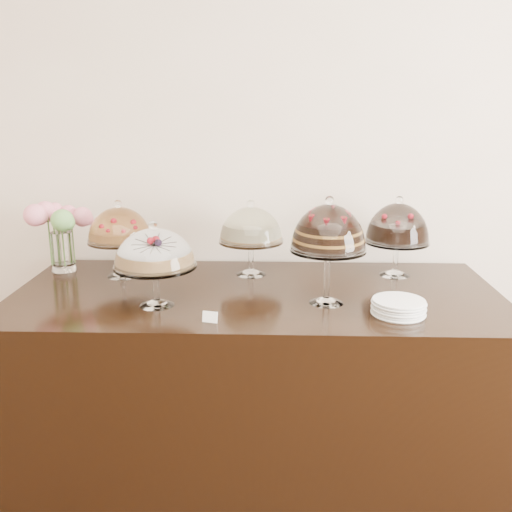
{
  "coord_description": "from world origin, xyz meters",
  "views": [
    {
      "loc": [
        -0.23,
        -0.01,
        1.73
      ],
      "look_at": [
        -0.31,
        2.4,
        1.08
      ],
      "focal_mm": 40.0,
      "sensor_mm": 36.0,
      "label": 1
    }
  ],
  "objects_px": {
    "display_counter": "(256,381)",
    "cake_stand_choco_layer": "(328,232)",
    "flower_vase": "(58,226)",
    "cake_stand_sugar_sponge": "(155,252)",
    "plate_stack": "(399,307)",
    "cake_stand_dark_choco": "(398,226)",
    "cake_stand_fruit_tart": "(119,228)",
    "cake_stand_cheesecake": "(251,228)"
  },
  "relations": [
    {
      "from": "cake_stand_sugar_sponge",
      "to": "plate_stack",
      "type": "height_order",
      "value": "cake_stand_sugar_sponge"
    },
    {
      "from": "cake_stand_choco_layer",
      "to": "cake_stand_cheesecake",
      "type": "xyz_separation_m",
      "value": [
        -0.34,
        0.41,
        -0.07
      ]
    },
    {
      "from": "cake_stand_sugar_sponge",
      "to": "cake_stand_choco_layer",
      "type": "relative_size",
      "value": 0.79
    },
    {
      "from": "flower_vase",
      "to": "cake_stand_sugar_sponge",
      "type": "bearing_deg",
      "value": -39.24
    },
    {
      "from": "cake_stand_dark_choco",
      "to": "cake_stand_fruit_tart",
      "type": "bearing_deg",
      "value": -177.45
    },
    {
      "from": "cake_stand_choco_layer",
      "to": "plate_stack",
      "type": "xyz_separation_m",
      "value": [
        0.28,
        -0.13,
        -0.28
      ]
    },
    {
      "from": "cake_stand_sugar_sponge",
      "to": "cake_stand_fruit_tart",
      "type": "distance_m",
      "value": 0.48
    },
    {
      "from": "flower_vase",
      "to": "plate_stack",
      "type": "distance_m",
      "value": 1.68
    },
    {
      "from": "plate_stack",
      "to": "display_counter",
      "type": "bearing_deg",
      "value": 155.03
    },
    {
      "from": "cake_stand_choco_layer",
      "to": "plate_stack",
      "type": "distance_m",
      "value": 0.42
    },
    {
      "from": "display_counter",
      "to": "cake_stand_cheesecake",
      "type": "xyz_separation_m",
      "value": [
        -0.04,
        0.26,
        0.69
      ]
    },
    {
      "from": "display_counter",
      "to": "plate_stack",
      "type": "bearing_deg",
      "value": -24.97
    },
    {
      "from": "cake_stand_cheesecake",
      "to": "cake_stand_dark_choco",
      "type": "xyz_separation_m",
      "value": [
        0.71,
        0.01,
        0.01
      ]
    },
    {
      "from": "cake_stand_cheesecake",
      "to": "flower_vase",
      "type": "bearing_deg",
      "value": 179.27
    },
    {
      "from": "cake_stand_choco_layer",
      "to": "cake_stand_fruit_tart",
      "type": "relative_size",
      "value": 1.22
    },
    {
      "from": "display_counter",
      "to": "flower_vase",
      "type": "distance_m",
      "value": 1.24
    },
    {
      "from": "display_counter",
      "to": "plate_stack",
      "type": "height_order",
      "value": "plate_stack"
    },
    {
      "from": "cake_stand_sugar_sponge",
      "to": "cake_stand_dark_choco",
      "type": "bearing_deg",
      "value": 23.29
    },
    {
      "from": "display_counter",
      "to": "cake_stand_sugar_sponge",
      "type": "xyz_separation_m",
      "value": [
        -0.41,
        -0.2,
        0.68
      ]
    },
    {
      "from": "cake_stand_dark_choco",
      "to": "cake_stand_fruit_tart",
      "type": "distance_m",
      "value": 1.35
    },
    {
      "from": "display_counter",
      "to": "cake_stand_choco_layer",
      "type": "relative_size",
      "value": 4.75
    },
    {
      "from": "display_counter",
      "to": "cake_stand_fruit_tart",
      "type": "bearing_deg",
      "value": 162.35
    },
    {
      "from": "cake_stand_sugar_sponge",
      "to": "plate_stack",
      "type": "relative_size",
      "value": 1.71
    },
    {
      "from": "flower_vase",
      "to": "plate_stack",
      "type": "height_order",
      "value": "flower_vase"
    },
    {
      "from": "cake_stand_fruit_tart",
      "to": "cake_stand_choco_layer",
      "type": "bearing_deg",
      "value": -20.07
    },
    {
      "from": "cake_stand_cheesecake",
      "to": "cake_stand_dark_choco",
      "type": "bearing_deg",
      "value": 0.78
    },
    {
      "from": "cake_stand_cheesecake",
      "to": "flower_vase",
      "type": "height_order",
      "value": "cake_stand_cheesecake"
    },
    {
      "from": "display_counter",
      "to": "cake_stand_dark_choco",
      "type": "height_order",
      "value": "cake_stand_dark_choco"
    },
    {
      "from": "cake_stand_fruit_tart",
      "to": "flower_vase",
      "type": "height_order",
      "value": "cake_stand_fruit_tart"
    },
    {
      "from": "plate_stack",
      "to": "cake_stand_cheesecake",
      "type": "bearing_deg",
      "value": 139.14
    },
    {
      "from": "flower_vase",
      "to": "cake_stand_dark_choco",
      "type": "bearing_deg",
      "value": -0.08
    },
    {
      "from": "cake_stand_choco_layer",
      "to": "flower_vase",
      "type": "bearing_deg",
      "value": 162.11
    },
    {
      "from": "display_counter",
      "to": "cake_stand_choco_layer",
      "type": "distance_m",
      "value": 0.83
    },
    {
      "from": "display_counter",
      "to": "cake_stand_choco_layer",
      "type": "height_order",
      "value": "cake_stand_choco_layer"
    },
    {
      "from": "cake_stand_fruit_tart",
      "to": "flower_vase",
      "type": "xyz_separation_m",
      "value": [
        -0.32,
        0.06,
        -0.01
      ]
    },
    {
      "from": "plate_stack",
      "to": "cake_stand_dark_choco",
      "type": "bearing_deg",
      "value": 80.19
    },
    {
      "from": "cake_stand_fruit_tart",
      "to": "plate_stack",
      "type": "bearing_deg",
      "value": -21.15
    },
    {
      "from": "cake_stand_choco_layer",
      "to": "cake_stand_fruit_tart",
      "type": "height_order",
      "value": "cake_stand_choco_layer"
    },
    {
      "from": "cake_stand_dark_choco",
      "to": "cake_stand_choco_layer",
      "type": "bearing_deg",
      "value": -131.95
    },
    {
      "from": "cake_stand_sugar_sponge",
      "to": "plate_stack",
      "type": "bearing_deg",
      "value": -4.31
    },
    {
      "from": "cake_stand_fruit_tart",
      "to": "cake_stand_cheesecake",
      "type": "bearing_deg",
      "value": 4.54
    },
    {
      "from": "cake_stand_choco_layer",
      "to": "cake_stand_sugar_sponge",
      "type": "bearing_deg",
      "value": -175.71
    }
  ]
}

